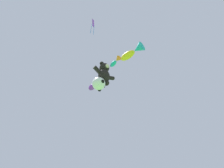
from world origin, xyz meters
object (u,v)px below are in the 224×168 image
object	(u,v)px
fish_kite_goldfin	(133,52)
diamond_kite	(93,25)
fish_kite_magenta	(103,71)
fish_kite_violet	(94,85)
teddy_bear_kite	(104,73)
soccer_ball_kite	(99,84)
fish_kite_teal	(115,62)

from	to	relation	value
fish_kite_goldfin	diamond_kite	world-z (taller)	diamond_kite
fish_kite_magenta	diamond_kite	distance (m)	5.44
fish_kite_magenta	fish_kite_violet	bearing A→B (deg)	74.65
teddy_bear_kite	soccer_ball_kite	size ratio (longest dim) A/B	2.01
soccer_ball_kite	diamond_kite	xyz separation A→B (m)	(-1.37, -0.44, 5.73)
teddy_bear_kite	soccer_ball_kite	distance (m)	1.33
fish_kite_goldfin	teddy_bear_kite	bearing A→B (deg)	150.78
teddy_bear_kite	diamond_kite	xyz separation A→B (m)	(-1.79, -0.38, 4.47)
teddy_bear_kite	fish_kite_teal	world-z (taller)	fish_kite_teal
soccer_ball_kite	fish_kite_teal	size ratio (longest dim) A/B	0.65
diamond_kite	fish_kite_teal	bearing A→B (deg)	21.67
fish_kite_magenta	diamond_kite	xyz separation A→B (m)	(-4.15, -3.48, 0.48)
fish_kite_teal	fish_kite_magenta	world-z (taller)	fish_kite_teal
teddy_bear_kite	fish_kite_violet	bearing A→B (deg)	61.48
diamond_kite	teddy_bear_kite	bearing A→B (deg)	12.12
teddy_bear_kite	diamond_kite	world-z (taller)	diamond_kite
teddy_bear_kite	fish_kite_magenta	size ratio (longest dim) A/B	1.08
soccer_ball_kite	fish_kite_magenta	world-z (taller)	fish_kite_magenta
fish_kite_teal	fish_kite_violet	size ratio (longest dim) A/B	0.86
soccer_ball_kite	fish_kite_teal	distance (m)	6.36
teddy_bear_kite	fish_kite_teal	size ratio (longest dim) A/B	1.30
soccer_ball_kite	fish_kite_goldfin	size ratio (longest dim) A/B	0.42
fish_kite_teal	teddy_bear_kite	bearing A→B (deg)	-152.27
fish_kite_goldfin	fish_kite_magenta	bearing A→B (deg)	88.89
teddy_bear_kite	soccer_ball_kite	world-z (taller)	teddy_bear_kite
teddy_bear_kite	fish_kite_magenta	bearing A→B (deg)	52.64
soccer_ball_kite	fish_kite_teal	world-z (taller)	fish_kite_teal
diamond_kite	fish_kite_goldfin	bearing A→B (deg)	-12.35
soccer_ball_kite	fish_kite_teal	xyz separation A→B (m)	(2.96, 1.28, 5.49)
fish_kite_magenta	diamond_kite	bearing A→B (deg)	-140.04
fish_kite_violet	fish_kite_magenta	bearing A→B (deg)	-105.35
fish_kite_teal	fish_kite_violet	world-z (taller)	fish_kite_teal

